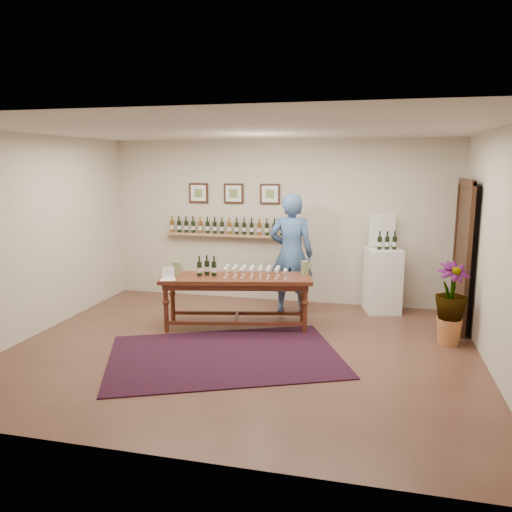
% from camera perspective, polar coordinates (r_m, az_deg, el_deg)
% --- Properties ---
extents(ground, '(6.00, 6.00, 0.00)m').
position_cam_1_polar(ground, '(6.63, -1.63, -10.62)').
color(ground, '#4F2F23').
rests_on(ground, ground).
extents(room_shell, '(6.00, 6.00, 6.00)m').
position_cam_1_polar(room_shell, '(7.95, 16.81, 0.85)').
color(room_shell, beige).
rests_on(room_shell, ground).
extents(rug, '(3.37, 2.87, 0.02)m').
position_cam_1_polar(rug, '(6.42, -3.61, -11.31)').
color(rug, '#400B0D').
rests_on(rug, ground).
extents(tasting_table, '(2.28, 1.13, 0.77)m').
position_cam_1_polar(tasting_table, '(7.31, -2.27, -3.22)').
color(tasting_table, '#4D2A13').
rests_on(tasting_table, ground).
extents(table_glasses, '(1.18, 0.41, 0.16)m').
position_cam_1_polar(table_glasses, '(7.24, -0.51, -1.75)').
color(table_glasses, white).
rests_on(table_glasses, tasting_table).
extents(table_bottles, '(0.28, 0.21, 0.27)m').
position_cam_1_polar(table_bottles, '(7.35, -5.64, -1.20)').
color(table_bottles, black).
rests_on(table_bottles, tasting_table).
extents(pitcher_left, '(0.16, 0.16, 0.20)m').
position_cam_1_polar(pitcher_left, '(7.45, -9.08, -1.37)').
color(pitcher_left, '#6D7D4E').
rests_on(pitcher_left, tasting_table).
extents(pitcher_right, '(0.15, 0.15, 0.20)m').
position_cam_1_polar(pitcher_right, '(7.42, 5.61, -1.33)').
color(pitcher_right, '#6D7D4E').
rests_on(pitcher_right, tasting_table).
extents(menu_card, '(0.24, 0.21, 0.19)m').
position_cam_1_polar(menu_card, '(7.17, -9.99, -1.94)').
color(menu_card, white).
rests_on(menu_card, tasting_table).
extents(display_pedestal, '(0.64, 0.64, 1.04)m').
position_cam_1_polar(display_pedestal, '(8.37, 14.26, -2.74)').
color(display_pedestal, white).
rests_on(display_pedestal, ground).
extents(pedestal_bottles, '(0.30, 0.15, 0.29)m').
position_cam_1_polar(pedestal_bottles, '(8.22, 14.75, 1.71)').
color(pedestal_bottles, black).
rests_on(pedestal_bottles, display_pedestal).
extents(info_sign, '(0.41, 0.13, 0.58)m').
position_cam_1_polar(info_sign, '(8.35, 14.21, 2.87)').
color(info_sign, white).
rests_on(info_sign, display_pedestal).
extents(potted_plant, '(0.67, 0.67, 0.97)m').
position_cam_1_polar(potted_plant, '(7.13, 21.35, -5.08)').
color(potted_plant, '#B26C3B').
rests_on(potted_plant, ground).
extents(person, '(0.72, 0.48, 1.95)m').
position_cam_1_polar(person, '(7.99, 4.04, 0.25)').
color(person, '#375683').
rests_on(person, ground).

